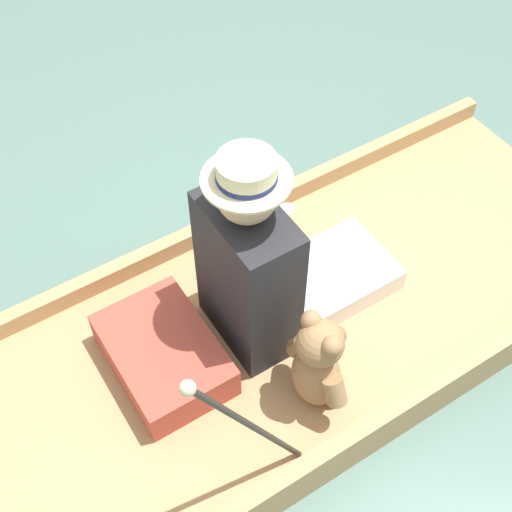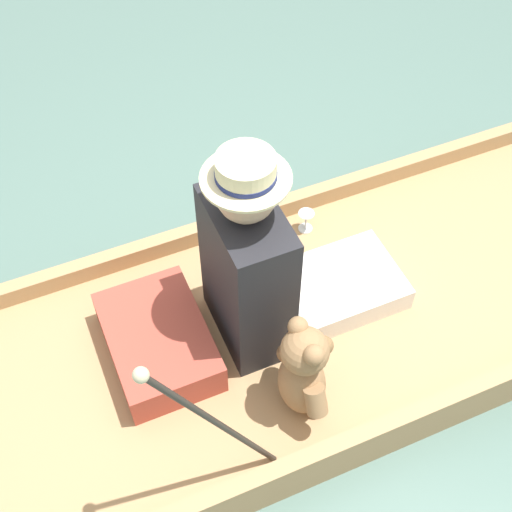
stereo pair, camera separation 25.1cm
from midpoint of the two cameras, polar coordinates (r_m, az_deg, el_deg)
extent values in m
plane|color=slate|center=(2.98, 4.48, -7.30)|extent=(16.00, 16.00, 0.00)
cube|color=tan|center=(2.92, 4.57, -6.58)|extent=(1.18, 3.06, 0.14)
cube|color=tan|center=(3.13, 0.18, 2.49)|extent=(0.06, 3.06, 0.09)
cube|color=tan|center=(2.61, 10.33, -14.74)|extent=(0.06, 3.06, 0.09)
cube|color=#B24738|center=(2.74, -5.22, -7.02)|extent=(0.52, 0.36, 0.15)
cube|color=white|center=(2.93, 8.72, -2.73)|extent=(0.36, 0.53, 0.11)
cube|color=#232328|center=(2.58, 2.08, -1.80)|extent=(0.40, 0.23, 0.67)
cube|color=beige|center=(2.58, 4.50, -0.30)|extent=(0.04, 0.01, 0.37)
cube|color=white|center=(2.61, 3.47, 1.88)|extent=(0.02, 0.01, 0.40)
cube|color=white|center=(2.49, 5.63, -1.63)|extent=(0.02, 0.01, 0.40)
sphere|color=tan|center=(2.25, 2.40, 4.89)|extent=(0.20, 0.20, 0.20)
cylinder|color=beige|center=(2.20, 2.45, 6.06)|extent=(0.29, 0.29, 0.01)
cylinder|color=beige|center=(2.17, 2.49, 6.87)|extent=(0.19, 0.19, 0.08)
cylinder|color=navy|center=(2.19, 2.47, 6.38)|extent=(0.20, 0.20, 0.02)
ellipsoid|color=#9E754C|center=(2.58, 6.50, -10.20)|extent=(0.20, 0.16, 0.29)
sphere|color=#9E754C|center=(2.39, 6.96, -7.74)|extent=(0.17, 0.17, 0.17)
sphere|color=olive|center=(2.43, 8.43, -7.30)|extent=(0.07, 0.07, 0.07)
sphere|color=#9E754C|center=(2.36, 6.44, -5.84)|extent=(0.07, 0.07, 0.07)
sphere|color=#9E754C|center=(2.31, 7.79, -8.07)|extent=(0.07, 0.07, 0.07)
cylinder|color=#9E754C|center=(2.58, 5.52, -7.78)|extent=(0.11, 0.07, 0.13)
cylinder|color=#9E754C|center=(2.49, 7.74, -11.56)|extent=(0.11, 0.07, 0.13)
sphere|color=#9E754C|center=(2.70, 6.56, -10.10)|extent=(0.08, 0.08, 0.08)
sphere|color=#9E754C|center=(2.66, 7.62, -11.90)|extent=(0.08, 0.08, 0.08)
cylinder|color=silver|center=(3.18, 6.22, 2.08)|extent=(0.06, 0.06, 0.01)
cylinder|color=silver|center=(3.16, 6.27, 2.50)|extent=(0.01, 0.01, 0.06)
cone|color=silver|center=(3.12, 6.35, 3.09)|extent=(0.07, 0.07, 0.03)
cylinder|color=#2D2823|center=(2.17, 0.43, -13.56)|extent=(0.02, 0.39, 0.86)
sphere|color=beige|center=(1.77, -5.16, -9.75)|extent=(0.04, 0.04, 0.04)
camera|label=1|loc=(0.13, -87.13, 3.55)|focal=50.00mm
camera|label=2|loc=(0.13, 92.87, -3.55)|focal=50.00mm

